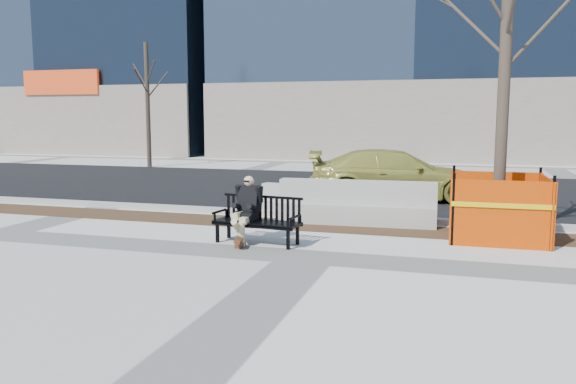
# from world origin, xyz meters

# --- Properties ---
(ground) EXTENTS (120.00, 120.00, 0.00)m
(ground) POSITION_xyz_m (0.00, 0.00, 0.00)
(ground) COLOR beige
(ground) RESTS_ON ground
(mulch_strip) EXTENTS (40.00, 1.20, 0.02)m
(mulch_strip) POSITION_xyz_m (0.00, 2.60, 0.00)
(mulch_strip) COLOR #47301C
(mulch_strip) RESTS_ON ground
(asphalt_street) EXTENTS (60.00, 10.40, 0.01)m
(asphalt_street) POSITION_xyz_m (0.00, 8.80, 0.00)
(asphalt_street) COLOR black
(asphalt_street) RESTS_ON ground
(curb) EXTENTS (60.00, 0.25, 0.12)m
(curb) POSITION_xyz_m (0.00, 3.55, 0.06)
(curb) COLOR #9E9B93
(curb) RESTS_ON ground
(bench) EXTENTS (1.67, 0.76, 0.86)m
(bench) POSITION_xyz_m (-1.13, 0.71, 0.00)
(bench) COLOR black
(bench) RESTS_ON ground
(seated_man) EXTENTS (0.61, 0.91, 1.20)m
(seated_man) POSITION_xyz_m (-1.35, 0.78, 0.00)
(seated_man) COLOR black
(seated_man) RESTS_ON ground
(tree_fence) EXTENTS (2.62, 2.62, 6.46)m
(tree_fence) POSITION_xyz_m (3.03, 2.37, 0.00)
(tree_fence) COLOR #FF3E00
(tree_fence) RESTS_ON ground
(sedan) EXTENTS (5.01, 2.85, 1.37)m
(sedan) POSITION_xyz_m (0.64, 6.95, 0.00)
(sedan) COLOR #AAA642
(sedan) RESTS_ON ground
(jersey_barrier_left) EXTENTS (2.61, 0.99, 0.73)m
(jersey_barrier_left) POSITION_xyz_m (-0.79, 3.54, 0.00)
(jersey_barrier_left) COLOR #A7A49C
(jersey_barrier_left) RESTS_ON ground
(jersey_barrier_right) EXTENTS (3.32, 0.81, 0.94)m
(jersey_barrier_right) POSITION_xyz_m (0.26, 3.06, 0.00)
(jersey_barrier_right) COLOR #A3A099
(jersey_barrier_right) RESTS_ON ground
(far_tree_left) EXTENTS (2.80, 2.80, 5.91)m
(far_tree_left) POSITION_xyz_m (-11.06, 14.08, 0.00)
(far_tree_left) COLOR #403429
(far_tree_left) RESTS_ON ground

